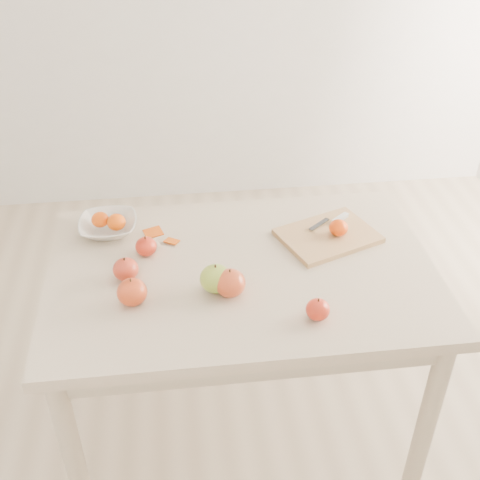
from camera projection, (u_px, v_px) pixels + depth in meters
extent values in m
plane|color=#C6B293|center=(242.00, 423.00, 2.30)|extent=(3.50, 3.50, 0.00)
cube|color=beige|center=(242.00, 273.00, 1.88)|extent=(1.20, 0.80, 0.04)
cylinder|color=#BCAA8E|center=(92.00, 306.00, 2.32)|extent=(0.06, 0.06, 0.71)
cylinder|color=#BCAA8E|center=(364.00, 284.00, 2.42)|extent=(0.06, 0.06, 0.71)
cylinder|color=#BCAA8E|center=(74.00, 458.00, 1.76)|extent=(0.06, 0.06, 0.71)
cylinder|color=#BCAA8E|center=(427.00, 421.00, 1.87)|extent=(0.06, 0.06, 0.71)
cube|color=tan|center=(328.00, 236.00, 2.00)|extent=(0.36, 0.32, 0.02)
ellipsoid|color=#CB3F07|center=(339.00, 228.00, 1.97)|extent=(0.06, 0.06, 0.05)
imported|color=silver|center=(108.00, 226.00, 2.02)|extent=(0.19, 0.19, 0.05)
ellipsoid|color=#E55708|center=(100.00, 220.00, 2.01)|extent=(0.06, 0.06, 0.05)
ellipsoid|color=#DE3D07|center=(116.00, 222.00, 1.99)|extent=(0.06, 0.06, 0.06)
cube|color=#CE4F0E|center=(153.00, 233.00, 2.02)|extent=(0.07, 0.06, 0.01)
cube|color=#C9520E|center=(172.00, 242.00, 1.98)|extent=(0.06, 0.05, 0.01)
cube|color=silver|center=(340.00, 218.00, 2.05)|extent=(0.07, 0.06, 0.01)
cube|color=#3A3C42|center=(319.00, 224.00, 2.02)|extent=(0.08, 0.07, 0.00)
ellipsoid|color=olive|center=(216.00, 279.00, 1.76)|extent=(0.09, 0.09, 0.08)
ellipsoid|color=#9C1110|center=(146.00, 246.00, 1.91)|extent=(0.07, 0.07, 0.06)
ellipsoid|color=#9B070F|center=(318.00, 310.00, 1.66)|extent=(0.07, 0.07, 0.06)
ellipsoid|color=maroon|center=(126.00, 269.00, 1.80)|extent=(0.08, 0.08, 0.07)
ellipsoid|color=maroon|center=(230.00, 283.00, 1.74)|extent=(0.09, 0.09, 0.08)
ellipsoid|color=#951209|center=(132.00, 292.00, 1.71)|extent=(0.09, 0.09, 0.08)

